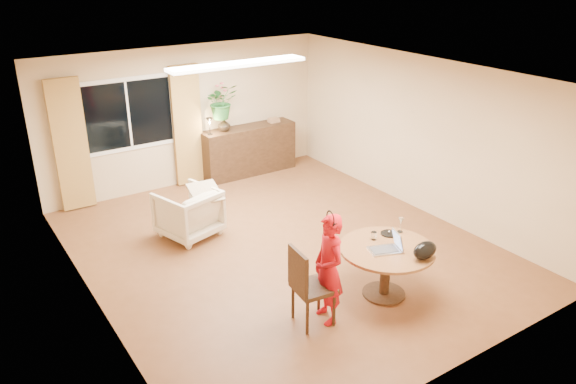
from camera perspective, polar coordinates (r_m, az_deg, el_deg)
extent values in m
plane|color=brown|center=(8.49, -0.55, -5.67)|extent=(6.50, 6.50, 0.00)
plane|color=white|center=(7.60, -0.62, 11.80)|extent=(6.50, 6.50, 0.00)
plane|color=tan|center=(10.70, -10.22, 7.59)|extent=(5.50, 0.00, 5.50)
plane|color=tan|center=(6.96, -19.92, -1.96)|extent=(0.00, 6.50, 6.50)
plane|color=tan|center=(9.65, 13.30, 5.66)|extent=(0.00, 6.50, 6.50)
cube|color=white|center=(10.26, -15.91, 7.59)|extent=(1.70, 0.02, 1.30)
cube|color=black|center=(10.25, -15.89, 7.57)|extent=(1.55, 0.01, 1.15)
cube|color=white|center=(10.25, -15.88, 7.57)|extent=(0.04, 0.01, 1.15)
cube|color=#905F2F|center=(10.03, -21.20, 4.43)|extent=(0.55, 0.08, 2.25)
cube|color=#905F2F|center=(10.64, -10.20, 6.64)|extent=(0.55, 0.08, 2.25)
cube|color=white|center=(8.62, -5.09, 12.82)|extent=(2.20, 0.35, 0.05)
cylinder|color=brown|center=(7.18, 10.03, -5.72)|extent=(1.20, 1.20, 0.04)
cylinder|color=black|center=(7.35, 9.85, -8.07)|extent=(0.13, 0.13, 0.65)
cylinder|color=black|center=(7.51, 9.69, -10.10)|extent=(0.56, 0.56, 0.03)
imported|color=red|center=(6.62, 4.16, -7.83)|extent=(0.55, 0.41, 1.38)
imported|color=#C0B998|center=(8.83, -10.08, -2.10)|extent=(1.02, 1.03, 0.76)
cube|color=black|center=(11.22, -4.02, 4.26)|extent=(1.93, 0.47, 0.97)
imported|color=black|center=(10.81, -6.49, 6.81)|extent=(0.24, 0.24, 0.25)
imported|color=#296224|center=(10.67, -6.78, 9.12)|extent=(0.65, 0.58, 0.66)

